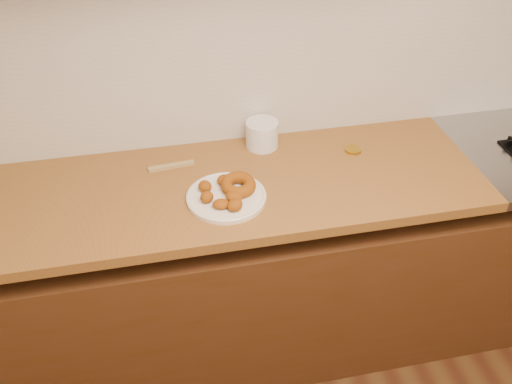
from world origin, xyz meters
TOP-DOWN VIEW (x-y plane):
  - wall_back at (0.00, 2.00)m, footprint 4.00×0.02m
  - base_cabinet at (0.00, 1.69)m, footprint 3.60×0.60m
  - butcher_block at (-0.65, 1.69)m, footprint 2.30×0.62m
  - backsplash at (0.00, 1.99)m, footprint 3.60×0.02m
  - donut_plate at (-0.44, 1.60)m, footprint 0.28×0.28m
  - ring_donut at (-0.40, 1.62)m, footprint 0.16×0.16m
  - fried_dough_chunks at (-0.46, 1.58)m, footprint 0.16×0.22m
  - plastic_tub at (-0.25, 1.90)m, footprint 0.16×0.16m
  - tub_lid at (-0.25, 1.97)m, footprint 0.16×0.16m
  - brass_jar_lid at (0.09, 1.79)m, footprint 0.07×0.07m
  - wooden_utensil at (-0.62, 1.83)m, footprint 0.17×0.04m

SIDE VIEW (x-z plane):
  - base_cabinet at x=0.00m, z-range 0.00..0.77m
  - butcher_block at x=-0.65m, z-range 0.86..0.90m
  - tub_lid at x=-0.25m, z-range 0.90..0.91m
  - brass_jar_lid at x=0.09m, z-range 0.90..0.91m
  - wooden_utensil at x=-0.62m, z-range 0.90..0.91m
  - donut_plate at x=-0.44m, z-range 0.90..0.92m
  - fried_dough_chunks at x=-0.46m, z-range 0.91..0.95m
  - ring_donut at x=-0.40m, z-range 0.91..0.96m
  - plastic_tub at x=-0.25m, z-range 0.90..1.01m
  - backsplash at x=0.00m, z-range 0.90..1.50m
  - wall_back at x=0.00m, z-range 0.00..2.70m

